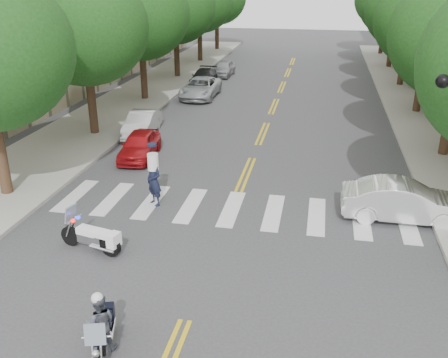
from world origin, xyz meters
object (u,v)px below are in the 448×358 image
(convertible, at_px, (404,201))
(motorcycle_police, at_px, (101,326))
(motorcycle_parked, at_px, (95,238))
(officer_standing, at_px, (154,181))

(convertible, bearing_deg, motorcycle_police, 137.50)
(motorcycle_parked, xyz_separation_m, officer_standing, (0.73, 3.63, 0.47))
(motorcycle_police, relative_size, convertible, 0.47)
(motorcycle_police, xyz_separation_m, motorcycle_parked, (-2.06, 4.14, -0.24))
(motorcycle_police, bearing_deg, convertible, -148.93)
(motorcycle_police, height_order, officer_standing, officer_standing)
(officer_standing, relative_size, convertible, 0.46)
(officer_standing, xyz_separation_m, convertible, (8.93, 0.49, -0.27))
(motorcycle_police, height_order, convertible, motorcycle_police)
(motorcycle_police, bearing_deg, motorcycle_parked, -79.86)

